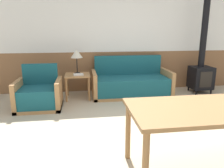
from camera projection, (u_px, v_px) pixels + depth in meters
ground_plane at (164, 138)px, 3.09m from camera, size 16.00×16.00×0.00m
wall_back at (127, 35)px, 5.29m from camera, size 7.20×0.06×2.70m
couch at (131, 84)px, 5.05m from camera, size 1.78×0.83×0.88m
armchair at (39, 95)px, 4.22m from camera, size 0.84×0.72×0.82m
side_table at (78, 78)px, 4.77m from camera, size 0.54×0.54×0.54m
table_lamp at (77, 54)px, 4.74m from camera, size 0.26×0.26×0.53m
book_stack at (78, 75)px, 4.66m from camera, size 0.22×0.17×0.03m
wood_stove at (202, 67)px, 5.20m from camera, size 0.48×0.46×2.33m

